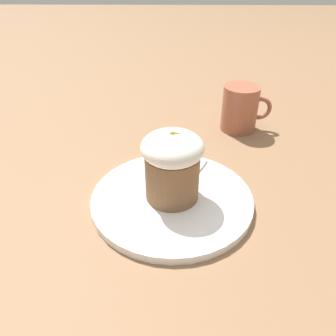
# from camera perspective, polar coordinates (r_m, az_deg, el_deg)

# --- Properties ---
(ground_plane) EXTENTS (4.00, 4.00, 0.00)m
(ground_plane) POSITION_cam_1_polar(r_m,az_deg,el_deg) (0.48, 0.24, -5.90)
(ground_plane) COLOR #846042
(dessert_plate) EXTENTS (0.23, 0.23, 0.01)m
(dessert_plate) POSITION_cam_1_polar(r_m,az_deg,el_deg) (0.47, 0.24, -5.36)
(dessert_plate) COLOR white
(dessert_plate) RESTS_ON ground_plane
(carrot_cake) EXTENTS (0.08, 0.08, 0.10)m
(carrot_cake) POSITION_cam_1_polar(r_m,az_deg,el_deg) (0.44, 0.00, 0.54)
(carrot_cake) COLOR brown
(carrot_cake) RESTS_ON dessert_plate
(spoon) EXTENTS (0.07, 0.11, 0.01)m
(spoon) POSITION_cam_1_polar(r_m,az_deg,el_deg) (0.48, 2.43, -3.18)
(spoon) COLOR #B7B7BC
(spoon) RESTS_ON dessert_plate
(coffee_cup) EXTENTS (0.10, 0.07, 0.09)m
(coffee_cup) POSITION_cam_1_polar(r_m,az_deg,el_deg) (0.67, 12.20, 10.13)
(coffee_cup) COLOR #9E563D
(coffee_cup) RESTS_ON ground_plane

